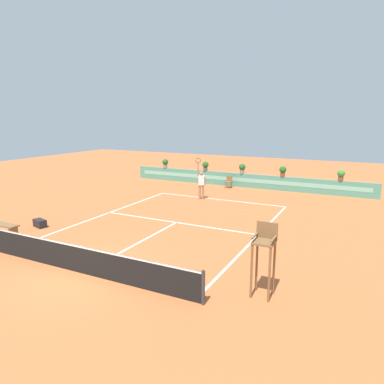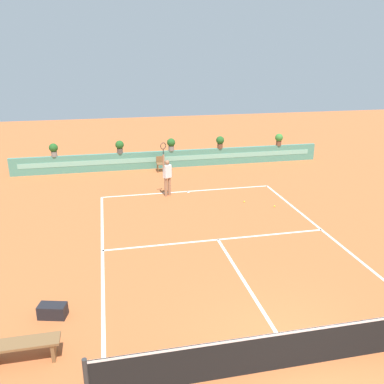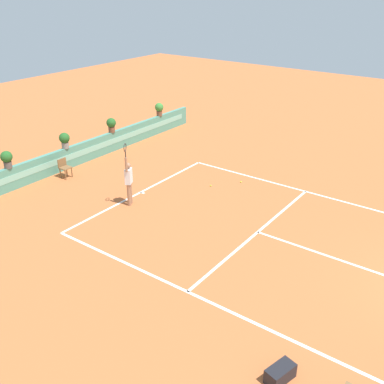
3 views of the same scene
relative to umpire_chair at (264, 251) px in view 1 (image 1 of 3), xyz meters
The scene contains 16 objects.
ground_plane 7.54m from the umpire_chair, 140.36° to the left, with size 60.00×60.00×0.00m, color #BC6033.
court_lines 8.01m from the umpire_chair, 136.34° to the left, with size 8.32×11.94×0.01m.
net 5.91m from the umpire_chair, 167.53° to the right, with size 8.92×0.10×1.00m.
back_wall_barrier 16.19m from the umpire_chair, 110.70° to the left, with size 18.00×0.21×1.00m.
umpire_chair is the anchor object (origin of this frame).
ball_kid_chair 15.83m from the umpire_chair, 114.40° to the left, with size 0.44×0.44×0.85m.
bench_courtside 11.58m from the umpire_chair, behind, with size 1.60×0.44×0.51m.
gear_bag 11.27m from the umpire_chair, behind, with size 0.70×0.36×0.36m, color black.
tennis_player 12.27m from the umpire_chair, 123.53° to the left, with size 0.56×0.36×2.58m.
tennis_ball_near_baseline 9.39m from the umpire_chair, 112.23° to the left, with size 0.07×0.07×0.07m, color #CCE033.
tennis_ball_mid_court 8.24m from the umpire_chair, 107.21° to the left, with size 0.07×0.07×0.07m, color #CCE033.
potted_plant_right 15.39m from the umpire_chair, 100.63° to the left, with size 0.48×0.48×0.72m.
potted_plant_centre 16.19m from the umpire_chair, 110.91° to the left, with size 0.48×0.48×0.72m.
potted_plant_left 17.46m from the umpire_chair, 119.97° to the left, with size 0.48×0.48×0.72m.
potted_plant_far_left 19.49m from the umpire_chair, 129.11° to the left, with size 0.48×0.48×0.72m.
potted_plant_far_right 15.15m from the umpire_chair, 86.60° to the left, with size 0.48×0.48×0.72m.
Camera 1 is at (8.11, -8.05, 5.05)m, focal length 33.07 mm.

